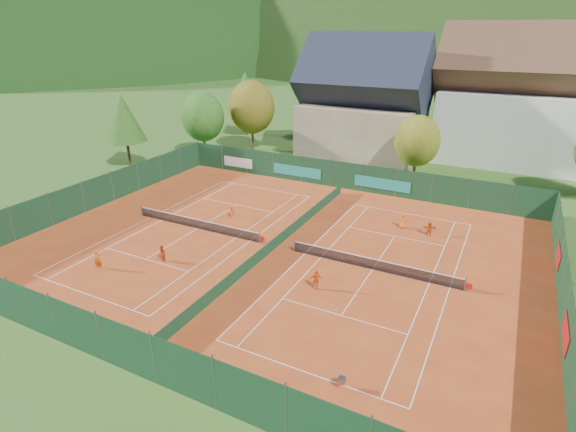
{
  "coord_description": "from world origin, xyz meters",
  "views": [
    {
      "loc": [
        15.6,
        -28.54,
        16.48
      ],
      "look_at": [
        0.0,
        2.0,
        2.0
      ],
      "focal_mm": 28.0,
      "sensor_mm": 36.0,
      "label": 1
    }
  ],
  "objects_px": {
    "hotel_block_a": "(524,105)",
    "player_right_far_a": "(403,221)",
    "player_left_far": "(232,212)",
    "chalet": "(364,107)",
    "player_left_near": "(98,260)",
    "player_right_far_b": "(429,229)",
    "player_right_near": "(316,280)",
    "ball_hopper": "(342,380)",
    "player_left_mid": "(162,254)"
  },
  "relations": [
    {
      "from": "chalet",
      "to": "player_right_far_a",
      "type": "distance_m",
      "value": 25.02
    },
    {
      "from": "chalet",
      "to": "player_right_near",
      "type": "xyz_separation_m",
      "value": [
        8.35,
        -34.32,
        -5.9
      ]
    },
    {
      "from": "player_left_mid",
      "to": "player_left_far",
      "type": "bearing_deg",
      "value": 118.2
    },
    {
      "from": "player_left_near",
      "to": "player_right_far_a",
      "type": "bearing_deg",
      "value": 8.33
    },
    {
      "from": "ball_hopper",
      "to": "player_left_near",
      "type": "distance_m",
      "value": 20.44
    },
    {
      "from": "ball_hopper",
      "to": "player_right_far_a",
      "type": "xyz_separation_m",
      "value": [
        -2.01,
        20.52,
        0.16
      ]
    },
    {
      "from": "player_left_near",
      "to": "player_left_far",
      "type": "height_order",
      "value": "player_left_near"
    },
    {
      "from": "ball_hopper",
      "to": "player_right_far_b",
      "type": "bearing_deg",
      "value": 89.0
    },
    {
      "from": "hotel_block_a",
      "to": "player_left_mid",
      "type": "relative_size",
      "value": 15.83
    },
    {
      "from": "player_right_near",
      "to": "player_left_near",
      "type": "bearing_deg",
      "value": 167.94
    },
    {
      "from": "player_left_near",
      "to": "player_right_near",
      "type": "xyz_separation_m",
      "value": [
        15.38,
        4.71,
        -0.02
      ]
    },
    {
      "from": "player_left_far",
      "to": "player_right_far_b",
      "type": "distance_m",
      "value": 17.66
    },
    {
      "from": "player_left_mid",
      "to": "player_right_far_a",
      "type": "height_order",
      "value": "player_right_far_a"
    },
    {
      "from": "chalet",
      "to": "player_left_far",
      "type": "distance_m",
      "value": 27.49
    },
    {
      "from": "hotel_block_a",
      "to": "ball_hopper",
      "type": "relative_size",
      "value": 27.0
    },
    {
      "from": "ball_hopper",
      "to": "player_left_mid",
      "type": "height_order",
      "value": "player_left_mid"
    },
    {
      "from": "chalet",
      "to": "ball_hopper",
      "type": "height_order",
      "value": "chalet"
    },
    {
      "from": "player_left_near",
      "to": "player_left_far",
      "type": "xyz_separation_m",
      "value": [
        3.47,
        12.44,
        -0.13
      ]
    },
    {
      "from": "player_left_mid",
      "to": "player_right_near",
      "type": "xyz_separation_m",
      "value": [
        11.9,
        1.78,
        0.04
      ]
    },
    {
      "from": "player_right_far_a",
      "to": "ball_hopper",
      "type": "bearing_deg",
      "value": 89.41
    },
    {
      "from": "chalet",
      "to": "player_left_mid",
      "type": "height_order",
      "value": "chalet"
    },
    {
      "from": "hotel_block_a",
      "to": "player_right_far_a",
      "type": "relative_size",
      "value": 15.0
    },
    {
      "from": "player_right_far_a",
      "to": "player_right_far_b",
      "type": "height_order",
      "value": "player_right_far_a"
    },
    {
      "from": "chalet",
      "to": "hotel_block_a",
      "type": "relative_size",
      "value": 0.75
    },
    {
      "from": "player_right_near",
      "to": "player_left_mid",
      "type": "bearing_deg",
      "value": 159.42
    },
    {
      "from": "player_left_mid",
      "to": "player_right_near",
      "type": "bearing_deg",
      "value": 36.6
    },
    {
      "from": "player_left_near",
      "to": "player_right_far_b",
      "type": "height_order",
      "value": "player_left_near"
    },
    {
      "from": "ball_hopper",
      "to": "player_left_near",
      "type": "height_order",
      "value": "player_left_near"
    },
    {
      "from": "chalet",
      "to": "player_right_far_a",
      "type": "xyz_separation_m",
      "value": [
        11.16,
        -21.6,
        -5.9
      ]
    },
    {
      "from": "player_left_mid",
      "to": "player_right_far_a",
      "type": "relative_size",
      "value": 0.95
    },
    {
      "from": "player_left_far",
      "to": "player_right_far_a",
      "type": "relative_size",
      "value": 0.86
    },
    {
      "from": "player_right_far_b",
      "to": "player_left_near",
      "type": "bearing_deg",
      "value": 24.71
    },
    {
      "from": "player_left_near",
      "to": "player_right_far_b",
      "type": "bearing_deg",
      "value": 4.05
    },
    {
      "from": "ball_hopper",
      "to": "player_right_far_a",
      "type": "height_order",
      "value": "player_right_far_a"
    },
    {
      "from": "ball_hopper",
      "to": "player_left_far",
      "type": "height_order",
      "value": "player_left_far"
    },
    {
      "from": "chalet",
      "to": "player_right_near",
      "type": "height_order",
      "value": "chalet"
    },
    {
      "from": "hotel_block_a",
      "to": "player_left_far",
      "type": "bearing_deg",
      "value": -124.7
    },
    {
      "from": "hotel_block_a",
      "to": "player_right_far_a",
      "type": "height_order",
      "value": "hotel_block_a"
    },
    {
      "from": "player_right_far_b",
      "to": "player_right_near",
      "type": "bearing_deg",
      "value": 52.3
    },
    {
      "from": "player_left_mid",
      "to": "player_left_far",
      "type": "distance_m",
      "value": 9.51
    },
    {
      "from": "chalet",
      "to": "ball_hopper",
      "type": "relative_size",
      "value": 20.25
    },
    {
      "from": "player_left_near",
      "to": "hotel_block_a",
      "type": "bearing_deg",
      "value": 24.53
    },
    {
      "from": "player_left_far",
      "to": "player_right_far_a",
      "type": "distance_m",
      "value": 15.55
    },
    {
      "from": "chalet",
      "to": "player_left_far",
      "type": "bearing_deg",
      "value": -97.63
    },
    {
      "from": "hotel_block_a",
      "to": "player_left_near",
      "type": "relative_size",
      "value": 14.41
    },
    {
      "from": "player_right_far_a",
      "to": "player_left_far",
      "type": "bearing_deg",
      "value": 12.55
    },
    {
      "from": "player_left_near",
      "to": "player_left_far",
      "type": "distance_m",
      "value": 12.91
    },
    {
      "from": "hotel_block_a",
      "to": "player_right_far_a",
      "type": "distance_m",
      "value": 29.46
    },
    {
      "from": "player_right_far_a",
      "to": "player_left_near",
      "type": "bearing_deg",
      "value": 37.59
    },
    {
      "from": "player_left_far",
      "to": "player_right_far_b",
      "type": "xyz_separation_m",
      "value": [
        17.08,
        4.5,
        0.02
      ]
    }
  ]
}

